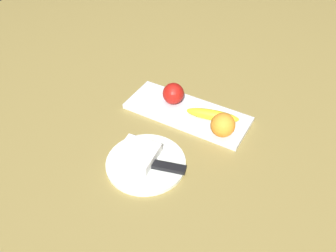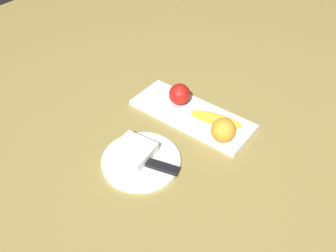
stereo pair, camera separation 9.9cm
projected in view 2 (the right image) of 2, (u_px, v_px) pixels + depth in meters
The scene contains 8 objects.
ground_plane at pixel (190, 123), 1.07m from camera, with size 2.40×2.40×0.00m, color olive.
fruit_tray at pixel (192, 115), 1.09m from camera, with size 0.38×0.15×0.02m, color silver.
apple at pixel (180, 94), 1.10m from camera, with size 0.07×0.07×0.07m, color #AD1611.
banana at pixel (216, 119), 1.04m from camera, with size 0.16×0.03×0.03m, color yellow.
orange_near_apple at pixel (223, 130), 0.98m from camera, with size 0.07×0.07×0.07m, color orange.
dinner_plate at pixel (141, 161), 0.95m from camera, with size 0.21×0.21×0.01m, color white.
folded_napkin at pixel (133, 151), 0.95m from camera, with size 0.10×0.10×0.03m, color white.
knife at pixel (157, 165), 0.93m from camera, with size 0.18×0.07×0.01m.
Camera 2 is at (-0.43, 0.68, 0.71)m, focal length 38.13 mm.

